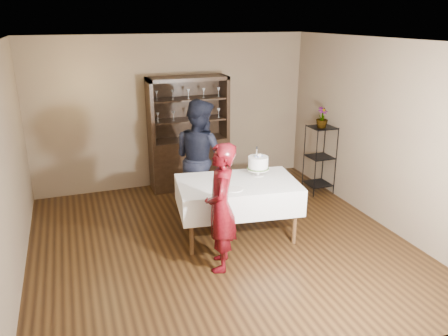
{
  "coord_description": "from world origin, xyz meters",
  "views": [
    {
      "loc": [
        -1.75,
        -5.08,
        2.98
      ],
      "look_at": [
        0.1,
        0.1,
        1.06
      ],
      "focal_mm": 35.0,
      "sensor_mm": 36.0,
      "label": 1
    }
  ],
  "objects_px": {
    "woman": "(221,208)",
    "man": "(200,158)",
    "plant_etagere": "(320,157)",
    "cake_table": "(237,195)",
    "china_hutch": "(189,151)",
    "potted_plant": "(322,118)",
    "cake": "(258,164)"
  },
  "relations": [
    {
      "from": "woman",
      "to": "man",
      "type": "relative_size",
      "value": 0.88
    },
    {
      "from": "plant_etagere",
      "to": "man",
      "type": "relative_size",
      "value": 0.66
    },
    {
      "from": "cake_table",
      "to": "woman",
      "type": "distance_m",
      "value": 0.86
    },
    {
      "from": "china_hutch",
      "to": "woman",
      "type": "relative_size",
      "value": 1.25
    },
    {
      "from": "man",
      "to": "potted_plant",
      "type": "distance_m",
      "value": 2.24
    },
    {
      "from": "cake_table",
      "to": "cake",
      "type": "xyz_separation_m",
      "value": [
        0.37,
        0.15,
        0.37
      ]
    },
    {
      "from": "cake",
      "to": "potted_plant",
      "type": "height_order",
      "value": "potted_plant"
    },
    {
      "from": "woman",
      "to": "cake",
      "type": "height_order",
      "value": "woman"
    },
    {
      "from": "china_hutch",
      "to": "plant_etagere",
      "type": "distance_m",
      "value": 2.33
    },
    {
      "from": "china_hutch",
      "to": "plant_etagere",
      "type": "relative_size",
      "value": 1.67
    },
    {
      "from": "plant_etagere",
      "to": "woman",
      "type": "height_order",
      "value": "woman"
    },
    {
      "from": "cake_table",
      "to": "man",
      "type": "bearing_deg",
      "value": 106.24
    },
    {
      "from": "cake_table",
      "to": "man",
      "type": "xyz_separation_m",
      "value": [
        -0.27,
        0.91,
        0.29
      ]
    },
    {
      "from": "china_hutch",
      "to": "woman",
      "type": "xyz_separation_m",
      "value": [
        -0.37,
        -2.81,
        0.14
      ]
    },
    {
      "from": "china_hutch",
      "to": "plant_etagere",
      "type": "xyz_separation_m",
      "value": [
        2.08,
        -1.05,
        -0.01
      ]
    },
    {
      "from": "cake_table",
      "to": "man",
      "type": "height_order",
      "value": "man"
    },
    {
      "from": "china_hutch",
      "to": "cake",
      "type": "distance_m",
      "value": 2.05
    },
    {
      "from": "cake_table",
      "to": "potted_plant",
      "type": "distance_m",
      "value": 2.3
    },
    {
      "from": "plant_etagere",
      "to": "man",
      "type": "height_order",
      "value": "man"
    },
    {
      "from": "china_hutch",
      "to": "cake",
      "type": "xyz_separation_m",
      "value": [
        0.48,
        -1.97,
        0.33
      ]
    },
    {
      "from": "china_hutch",
      "to": "potted_plant",
      "type": "distance_m",
      "value": 2.42
    },
    {
      "from": "cake",
      "to": "china_hutch",
      "type": "bearing_deg",
      "value": 103.83
    },
    {
      "from": "plant_etagere",
      "to": "cake",
      "type": "xyz_separation_m",
      "value": [
        -1.6,
        -0.91,
        0.35
      ]
    },
    {
      "from": "man",
      "to": "potted_plant",
      "type": "relative_size",
      "value": 5.23
    },
    {
      "from": "man",
      "to": "cake",
      "type": "distance_m",
      "value": 1.0
    },
    {
      "from": "potted_plant",
      "to": "woman",
      "type": "bearing_deg",
      "value": -144.64
    },
    {
      "from": "woman",
      "to": "potted_plant",
      "type": "distance_m",
      "value": 3.01
    },
    {
      "from": "china_hutch",
      "to": "cake_table",
      "type": "relative_size",
      "value": 1.14
    },
    {
      "from": "cake_table",
      "to": "potted_plant",
      "type": "height_order",
      "value": "potted_plant"
    },
    {
      "from": "cake_table",
      "to": "potted_plant",
      "type": "bearing_deg",
      "value": 27.9
    },
    {
      "from": "cake",
      "to": "potted_plant",
      "type": "relative_size",
      "value": 1.25
    },
    {
      "from": "man",
      "to": "cake",
      "type": "xyz_separation_m",
      "value": [
        0.64,
        -0.76,
        0.08
      ]
    }
  ]
}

